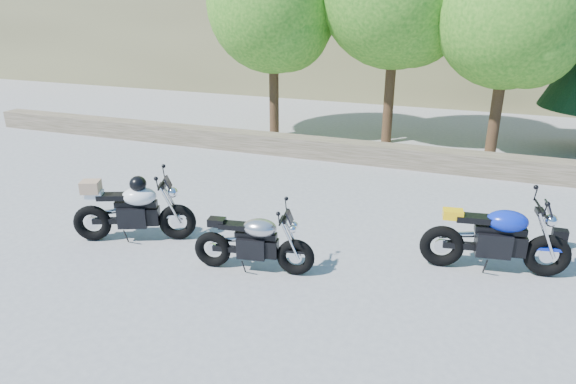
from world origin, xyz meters
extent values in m
plane|color=gray|center=(0.00, 0.00, 0.00)|extent=(90.00, 90.00, 0.00)
cube|color=#4F4834|center=(0.00, 5.50, 0.25)|extent=(22.00, 0.55, 0.50)
cylinder|color=#382314|center=(-2.50, 7.20, 1.51)|extent=(0.28, 0.28, 3.02)
sphere|color=#1E6516|center=(-2.50, 7.20, 3.78)|extent=(3.67, 3.67, 3.67)
sphere|color=#1E6516|center=(-2.00, 6.90, 3.13)|extent=(2.38, 2.38, 2.38)
cylinder|color=#382314|center=(0.80, 7.60, 1.68)|extent=(0.28, 0.28, 3.36)
sphere|color=#1E6516|center=(1.30, 7.30, 3.48)|extent=(2.64, 2.64, 2.64)
cylinder|color=#382314|center=(3.60, 7.00, 1.46)|extent=(0.28, 0.28, 2.91)
sphere|color=#1E6516|center=(3.60, 7.00, 3.64)|extent=(3.54, 3.54, 3.54)
sphere|color=#1E6516|center=(4.10, 6.70, 3.02)|extent=(2.29, 2.29, 2.29)
torus|color=black|center=(0.83, -0.39, 0.29)|extent=(0.59, 0.23, 0.58)
torus|color=black|center=(-0.46, -0.59, 0.29)|extent=(0.59, 0.23, 0.58)
cylinder|color=silver|center=(0.83, -0.39, 0.29)|extent=(0.20, 0.07, 0.20)
cylinder|color=silver|center=(-0.46, -0.59, 0.29)|extent=(0.20, 0.07, 0.20)
cube|color=black|center=(0.17, -0.49, 0.40)|extent=(0.47, 0.33, 0.33)
cube|color=black|center=(0.23, -0.48, 0.60)|extent=(0.65, 0.24, 0.09)
ellipsoid|color=#B0AFB4|center=(0.29, -0.47, 0.72)|extent=(0.57, 0.43, 0.27)
cube|color=black|center=(-0.10, -0.54, 0.72)|extent=(0.48, 0.27, 0.08)
cube|color=black|center=(-0.37, -0.58, 0.76)|extent=(0.28, 0.22, 0.12)
cylinder|color=black|center=(0.65, -0.42, 0.93)|extent=(0.12, 0.59, 0.03)
sphere|color=silver|center=(0.79, -0.40, 0.78)|extent=(0.16, 0.16, 0.16)
torus|color=black|center=(-1.48, 0.06, 0.32)|extent=(0.65, 0.39, 0.64)
torus|color=black|center=(-2.81, -0.48, 0.32)|extent=(0.65, 0.39, 0.64)
cylinder|color=silver|center=(-1.48, 0.06, 0.32)|extent=(0.22, 0.12, 0.22)
cylinder|color=silver|center=(-2.81, -0.48, 0.32)|extent=(0.22, 0.12, 0.22)
cube|color=black|center=(-2.16, -0.22, 0.44)|extent=(0.56, 0.46, 0.36)
cube|color=black|center=(-2.10, -0.19, 0.66)|extent=(0.71, 0.41, 0.10)
ellipsoid|color=silver|center=(-2.03, -0.16, 0.80)|extent=(0.68, 0.58, 0.30)
cube|color=black|center=(-2.44, -0.33, 0.80)|extent=(0.55, 0.39, 0.09)
cube|color=silver|center=(-2.72, -0.44, 0.84)|extent=(0.34, 0.29, 0.13)
cylinder|color=black|center=(-1.66, -0.01, 1.03)|extent=(0.28, 0.62, 0.03)
sphere|color=silver|center=(-1.51, 0.05, 0.86)|extent=(0.18, 0.18, 0.18)
ellipsoid|color=black|center=(-2.03, -0.16, 1.02)|extent=(0.37, 0.38, 0.27)
cube|color=#9A7859|center=(-2.76, -0.46, 0.98)|extent=(0.38, 0.35, 0.20)
torus|color=black|center=(4.35, 0.85, 0.34)|extent=(0.69, 0.26, 0.67)
torus|color=black|center=(2.86, 0.64, 0.34)|extent=(0.69, 0.26, 0.67)
cylinder|color=silver|center=(4.35, 0.85, 0.34)|extent=(0.23, 0.07, 0.23)
cylinder|color=silver|center=(2.86, 0.64, 0.34)|extent=(0.23, 0.07, 0.23)
cube|color=black|center=(3.58, 0.74, 0.46)|extent=(0.54, 0.38, 0.38)
cube|color=black|center=(3.66, 0.75, 0.69)|extent=(0.75, 0.27, 0.10)
ellipsoid|color=#0B22AE|center=(3.73, 0.76, 0.84)|extent=(0.65, 0.49, 0.32)
cube|color=black|center=(3.27, 0.70, 0.84)|extent=(0.55, 0.30, 0.09)
cube|color=yellow|center=(2.96, 0.65, 0.88)|extent=(0.32, 0.25, 0.14)
cylinder|color=black|center=(4.14, 0.82, 1.08)|extent=(0.13, 0.69, 0.03)
sphere|color=silver|center=(4.31, 0.84, 0.90)|extent=(0.19, 0.19, 0.19)
cube|color=black|center=(4.67, 1.95, 0.16)|extent=(0.24, 0.18, 0.32)
cube|color=maroon|center=(4.67, 1.85, 0.07)|extent=(0.19, 0.04, 0.14)
camera|label=1|loc=(3.06, -6.83, 3.94)|focal=32.00mm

